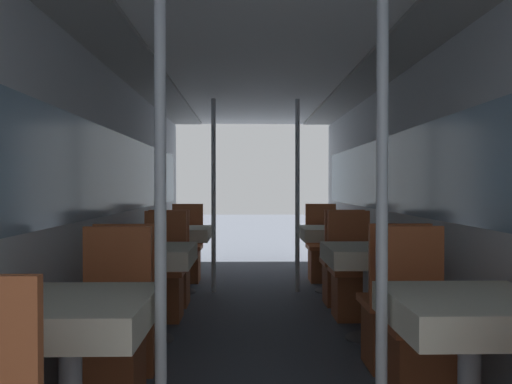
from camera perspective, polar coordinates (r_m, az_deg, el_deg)
The scene contains 23 objects.
wall_left at distance 4.37m, azimuth -17.23°, elevation -0.39°, with size 0.05×8.61×2.28m.
wall_right at distance 4.44m, azimuth 17.74°, elevation -0.38°, with size 0.05×8.61×2.28m.
ceiling_panel at distance 4.34m, azimuth 0.40°, elevation 14.89°, with size 2.65×8.61×0.07m.
dining_table_left_0 at distance 2.43m, azimuth -20.46°, elevation -13.76°, with size 0.71×0.71×0.76m.
chair_left_far_0 at distance 3.13m, azimuth -16.27°, elevation -16.97°, with size 0.41×0.41×1.01m.
support_pole_left_0 at distance 2.25m, azimuth -10.87°, elevation -2.38°, with size 0.05×0.05×2.28m.
dining_table_left_1 at distance 4.16m, azimuth -12.05°, elevation -7.62°, with size 0.71×0.71×0.76m.
chair_left_near_1 at distance 3.60m, azimuth -14.07°, elevation -14.55°, with size 0.41×0.41×1.01m.
chair_left_far_1 at distance 4.86m, azimuth -10.56°, elevation -10.52°, with size 0.41×0.41×1.01m.
dining_table_left_2 at distance 5.95m, azimuth -8.72°, elevation -5.08°, with size 0.71×0.71×0.76m.
chair_left_near_2 at distance 5.36m, azimuth -9.65°, elevation -9.46°, with size 0.41×0.41×1.01m.
chair_left_far_2 at distance 6.64m, azimuth -7.96°, elevation -7.46°, with size 0.41×0.41×1.01m.
support_pole_left_2 at distance 5.88m, azimuth -4.87°, elevation -0.42°, with size 0.05×0.05×2.28m.
dining_table_right_0 at distance 2.51m, azimuth 23.23°, elevation -13.28°, with size 0.71×0.71×0.76m.
chair_right_far_0 at distance 3.19m, azimuth 18.10°, elevation -16.60°, with size 0.41×0.41×1.01m.
support_pole_right_0 at distance 2.30m, azimuth 14.19°, elevation -2.32°, with size 0.05×0.05×2.28m.
dining_table_right_1 at distance 4.21m, azimuth 12.81°, elevation -7.53°, with size 0.71×0.71×0.76m.
chair_right_near_1 at distance 3.66m, azimuth 15.36°, elevation -14.31°, with size 0.41×0.41×1.01m.
chair_right_far_1 at distance 4.90m, azimuth 10.92°, elevation -10.42°, with size 0.41×0.41×1.01m.
dining_table_right_2 at distance 5.99m, azimuth 8.57°, elevation -5.05°, with size 0.71×0.71×0.76m.
chair_right_near_2 at distance 5.40m, azimuth 9.76°, elevation -9.38°, with size 0.41×0.41×1.01m.
chair_right_far_2 at distance 6.67m, azimuth 7.60°, elevation -7.42°, with size 0.41×0.41×1.01m.
support_pole_right_2 at distance 5.90m, azimuth 4.75°, elevation -0.42°, with size 0.05×0.05×2.28m.
Camera 1 is at (-0.12, -1.30, 1.26)m, focal length 35.00 mm.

